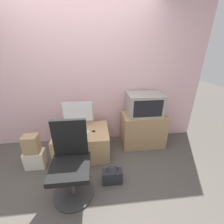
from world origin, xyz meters
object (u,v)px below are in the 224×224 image
Objects in this scene: main_monitor at (78,114)px; keyboard at (77,133)px; crt_tv at (144,104)px; cardboard_box_lower at (35,159)px; handbag at (112,176)px; office_chair at (71,165)px; mouse at (94,131)px.

keyboard is at bearing -93.15° from main_monitor.
main_monitor is 0.85× the size of crt_tv.
cardboard_box_lower is 0.98× the size of handbag.
main_monitor reaches higher than handbag.
main_monitor is 0.97m from cardboard_box_lower.
handbag is at bearing -59.20° from main_monitor.
keyboard is 0.67m from office_chair.
office_chair is at bearing -90.95° from keyboard.
handbag is at bearing -68.53° from mouse.
crt_tv is at bearing 15.28° from mouse.
office_chair is at bearing -37.76° from cardboard_box_lower.
main_monitor is at bearing 86.85° from keyboard.
keyboard is at bearing 130.43° from handbag.
main_monitor is 8.26× the size of mouse.
mouse is (0.26, 0.03, 0.01)m from keyboard.
office_chair is 0.62m from handbag.
main_monitor reaches higher than mouse.
crt_tv reaches higher than office_chair.
main_monitor is 1.39× the size of keyboard.
crt_tv is at bearing 38.53° from office_chair.
office_chair is at bearing -91.52° from main_monitor.
mouse is (0.25, -0.21, -0.23)m from main_monitor.
mouse is 0.21× the size of cardboard_box_lower.
crt_tv is at bearing 13.40° from cardboard_box_lower.
keyboard is 0.37× the size of office_chair.
crt_tv is (1.18, 0.28, 0.35)m from keyboard.
cardboard_box_lower is at bearing -149.60° from main_monitor.
main_monitor is 0.33m from keyboard.
main_monitor is 1.17m from crt_tv.
office_chair is (-0.28, -0.70, -0.05)m from mouse.
main_monitor is 1.14m from handbag.
office_chair is at bearing -111.52° from mouse.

